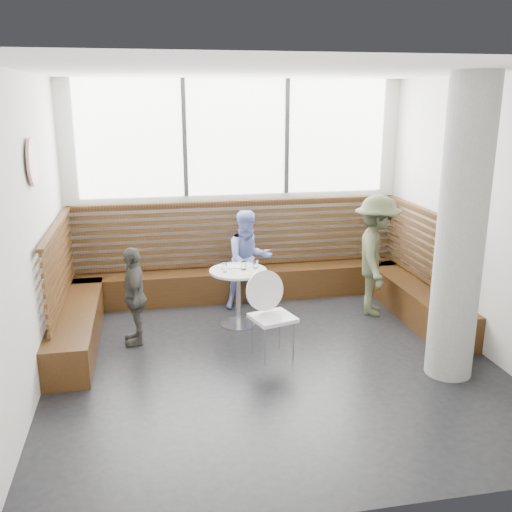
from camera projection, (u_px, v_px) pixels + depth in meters
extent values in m
cube|color=silver|center=(274.00, 227.00, 6.12)|extent=(5.00, 5.00, 3.20)
cube|color=black|center=(273.00, 362.00, 6.55)|extent=(5.00, 5.00, 0.01)
cube|color=white|center=(275.00, 71.00, 5.68)|extent=(5.00, 5.00, 0.01)
cube|color=white|center=(236.00, 138.00, 8.25)|extent=(4.50, 0.02, 1.65)
cube|color=#3F3F42|center=(185.00, 138.00, 8.09)|extent=(0.06, 0.04, 1.65)
cube|color=#3F3F42|center=(287.00, 137.00, 8.37)|extent=(0.06, 0.04, 1.65)
cube|color=#3A220E|center=(240.00, 283.00, 8.61)|extent=(5.00, 0.50, 0.45)
cube|color=#3A220E|center=(79.00, 318.00, 7.25)|extent=(0.50, 2.50, 0.45)
cube|color=#3A220E|center=(408.00, 296.00, 8.08)|extent=(0.50, 2.50, 0.45)
cube|color=#3E240F|center=(238.00, 234.00, 8.58)|extent=(4.88, 0.08, 0.98)
cube|color=#3E240F|center=(60.00, 265.00, 7.02)|extent=(0.08, 2.38, 0.98)
cube|color=#3E240F|center=(423.00, 246.00, 7.92)|extent=(0.08, 2.38, 0.98)
cylinder|color=gray|center=(461.00, 232.00, 5.89)|extent=(0.50, 0.50, 3.20)
cylinder|color=white|center=(32.00, 162.00, 5.85)|extent=(0.03, 0.50, 0.50)
cylinder|color=silver|center=(239.00, 324.00, 7.63)|extent=(0.47, 0.47, 0.03)
cylinder|color=silver|center=(238.00, 298.00, 7.53)|extent=(0.07, 0.07, 0.74)
cylinder|color=#B7B7BA|center=(238.00, 271.00, 7.43)|extent=(0.75, 0.75, 0.03)
cube|color=white|center=(273.00, 318.00, 6.56)|extent=(0.46, 0.44, 0.04)
cylinder|color=white|center=(269.00, 290.00, 6.67)|extent=(0.48, 0.11, 0.48)
cylinder|color=silver|center=(260.00, 346.00, 6.44)|extent=(0.02, 0.02, 0.47)
cylinder|color=silver|center=(292.00, 343.00, 6.51)|extent=(0.02, 0.02, 0.47)
cylinder|color=silver|center=(254.00, 334.00, 6.75)|extent=(0.02, 0.02, 0.47)
cylinder|color=silver|center=(285.00, 332.00, 6.82)|extent=(0.02, 0.02, 0.47)
imported|color=#4C5236|center=(376.00, 255.00, 7.84)|extent=(0.97, 1.24, 1.68)
imported|color=#8092DE|center=(249.00, 260.00, 8.11)|extent=(0.77, 0.64, 1.42)
imported|color=#4D4C46|center=(134.00, 296.00, 6.94)|extent=(0.34, 0.73, 1.22)
cylinder|color=white|center=(227.00, 267.00, 7.53)|extent=(0.20, 0.20, 0.01)
cylinder|color=white|center=(240.00, 266.00, 7.55)|extent=(0.20, 0.20, 0.01)
cylinder|color=white|center=(224.00, 267.00, 7.32)|extent=(0.08, 0.08, 0.12)
cylinder|color=white|center=(243.00, 266.00, 7.42)|extent=(0.07, 0.07, 0.11)
cylinder|color=white|center=(256.00, 264.00, 7.50)|extent=(0.07, 0.07, 0.11)
cube|color=#A5C64C|center=(242.00, 274.00, 7.25)|extent=(0.23, 0.19, 0.00)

